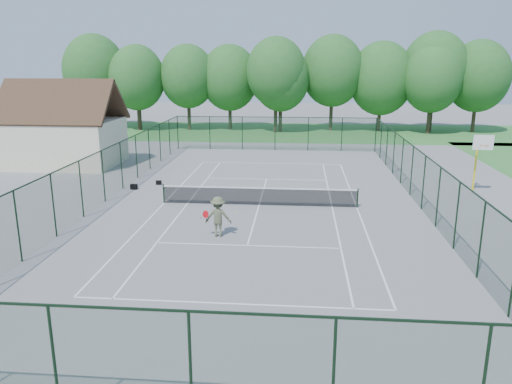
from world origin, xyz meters
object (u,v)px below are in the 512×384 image
(tennis_net, at_px, (259,195))
(basketball_goal, at_px, (480,152))
(tennis_player, at_px, (218,217))
(sports_bag_a, at_px, (134,187))

(tennis_net, relative_size, basketball_goal, 3.04)
(tennis_player, bearing_deg, sports_bag_a, 129.63)
(tennis_net, xyz_separation_m, tennis_player, (-1.48, -5.27, 0.37))
(basketball_goal, distance_m, tennis_player, 17.42)
(tennis_net, height_order, basketball_goal, basketball_goal)
(tennis_player, bearing_deg, basketball_goal, 32.25)
(sports_bag_a, bearing_deg, tennis_player, -46.44)
(basketball_goal, height_order, tennis_player, basketball_goal)
(tennis_net, xyz_separation_m, sports_bag_a, (-8.24, 2.89, -0.41))
(sports_bag_a, bearing_deg, basketball_goal, 6.86)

